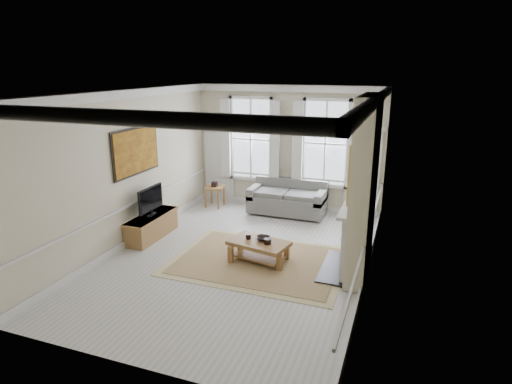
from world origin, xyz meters
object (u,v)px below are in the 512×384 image
at_px(sofa, 288,200).
at_px(tv_stand, 152,226).
at_px(side_table, 215,190).
at_px(coffee_table, 259,245).

distance_m(sofa, tv_stand, 3.73).
relative_size(sofa, side_table, 3.45).
bearing_deg(sofa, coffee_table, -85.02).
bearing_deg(sofa, tv_stand, -132.52).
height_order(side_table, tv_stand, side_table).
relative_size(sofa, coffee_table, 1.56).
xyz_separation_m(sofa, coffee_table, (0.27, -3.12, -0.01)).
bearing_deg(coffee_table, tv_stand, -176.35).
xyz_separation_m(side_table, tv_stand, (-0.40, -2.61, -0.20)).
distance_m(side_table, coffee_table, 3.82).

